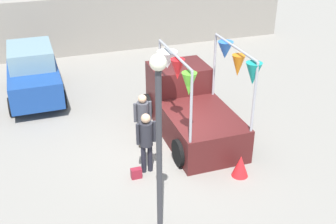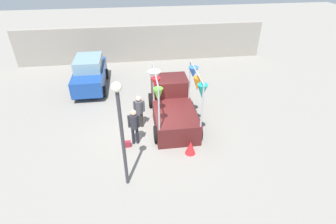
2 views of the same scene
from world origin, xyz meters
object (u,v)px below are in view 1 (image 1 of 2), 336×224
Objects in this scene: parked_car at (33,72)px; street_lamp at (159,126)px; vendor_truck at (189,105)px; person_customer at (146,137)px; person_vendor at (143,116)px; folded_kite_bundle_crimson at (240,166)px; handbag at (136,173)px.

street_lamp reaches higher than parked_car.
vendor_truck reaches higher than person_customer.
person_vendor is (2.76, -4.59, 0.07)m from parked_car.
parked_car reaches higher than person_customer.
folded_kite_bundle_crimson is (2.25, -0.99, -0.75)m from person_customer.
person_customer is 0.42× the size of street_lamp.
street_lamp is (-0.02, -2.07, 2.53)m from handbag.
vendor_truck reaches higher than parked_car.
person_customer is 2.81m from street_lamp.
street_lamp is (2.13, -8.09, 1.72)m from parked_car.
street_lamp is at bearing -90.69° from handbag.
person_vendor is at bearing -162.82° from vendor_truck.
person_vendor is 2.79× the size of folded_kite_bundle_crimson.
person_vendor is at bearing 78.05° from person_customer.
folded_kite_bundle_crimson is at bearing 25.95° from street_lamp.
parked_car is at bearing 104.74° from street_lamp.
handbag is (-0.61, -1.43, -0.87)m from person_vendor.
handbag is at bearing -113.14° from person_vendor.
parked_car is at bearing 109.67° from handbag.
parked_car is (-4.39, 4.09, 0.08)m from vendor_truck.
person_vendor is (-1.62, -0.50, 0.15)m from vendor_truck.
vendor_truck is 2.56m from person_customer.
person_customer is (-1.88, -1.73, 0.19)m from vendor_truck.
street_lamp is 6.86× the size of folded_kite_bundle_crimson.
folded_kite_bundle_crimson is (2.63, 1.28, -2.37)m from street_lamp.
handbag is 0.07× the size of street_lamp.
person_customer is (2.50, -5.82, 0.10)m from parked_car.
vendor_truck is 1.02× the size of parked_car.
vendor_truck reaches higher than handbag.
parked_car is 14.29× the size of handbag.
parked_car is at bearing 113.27° from person_customer.
folded_kite_bundle_crimson is (0.37, -2.72, -0.56)m from vendor_truck.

